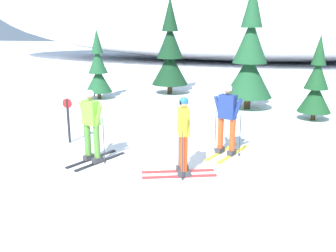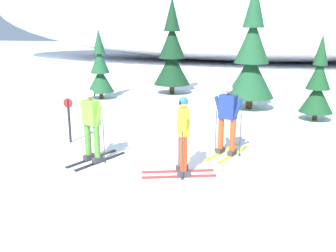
{
  "view_description": "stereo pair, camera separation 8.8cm",
  "coord_description": "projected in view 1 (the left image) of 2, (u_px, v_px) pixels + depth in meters",
  "views": [
    {
      "loc": [
        2.24,
        -8.73,
        3.33
      ],
      "look_at": [
        0.31,
        -0.18,
        0.95
      ],
      "focal_mm": 40.29,
      "sensor_mm": 36.0,
      "label": 1
    },
    {
      "loc": [
        2.33,
        -8.71,
        3.33
      ],
      "look_at": [
        0.31,
        -0.18,
        0.95
      ],
      "focal_mm": 40.29,
      "sensor_mm": 36.0,
      "label": 2
    }
  ],
  "objects": [
    {
      "name": "pine_tree_center_left",
      "position": [
        170.0,
        54.0,
        18.14
      ],
      "size": [
        1.77,
        1.77,
        4.57
      ],
      "color": "#47301E",
      "rests_on": "ground"
    },
    {
      "name": "pine_tree_far_left",
      "position": [
        98.0,
        70.0,
        17.01
      ],
      "size": [
        1.21,
        1.21,
        3.13
      ],
      "color": "#47301E",
      "rests_on": "ground"
    },
    {
      "name": "snow_ridge_background",
      "position": [
        253.0,
        4.0,
        33.67
      ],
      "size": [
        51.41,
        20.15,
        10.11
      ],
      "primitive_type": "ellipsoid",
      "color": "white",
      "rests_on": "ground"
    },
    {
      "name": "ground_plane",
      "position": [
        158.0,
        159.0,
        9.57
      ],
      "size": [
        120.0,
        120.0,
        0.0
      ],
      "primitive_type": "plane",
      "color": "white"
    },
    {
      "name": "trail_marker_post",
      "position": [
        68.0,
        118.0,
        10.74
      ],
      "size": [
        0.28,
        0.07,
        1.3
      ],
      "color": "black",
      "rests_on": "ground"
    },
    {
      "name": "pine_tree_center_right",
      "position": [
        250.0,
        58.0,
        14.79
      ],
      "size": [
        1.88,
        1.88,
        4.88
      ],
      "color": "#47301E",
      "rests_on": "ground"
    },
    {
      "name": "pine_tree_far_right",
      "position": [
        316.0,
        85.0,
        13.18
      ],
      "size": [
        1.16,
        1.16,
        2.99
      ],
      "color": "#47301E",
      "rests_on": "ground"
    },
    {
      "name": "skier_navy_jacket",
      "position": [
        227.0,
        118.0,
        9.69
      ],
      "size": [
        1.05,
        1.72,
        1.85
      ],
      "color": "gold",
      "rests_on": "ground"
    },
    {
      "name": "skier_yellow_jacket",
      "position": [
        183.0,
        135.0,
        8.38
      ],
      "size": [
        1.73,
        0.92,
        1.8
      ],
      "color": "red",
      "rests_on": "ground"
    },
    {
      "name": "skier_lime_jacket",
      "position": [
        92.0,
        125.0,
        9.16
      ],
      "size": [
        1.06,
        1.66,
        1.81
      ],
      "color": "black",
      "rests_on": "ground"
    }
  ]
}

